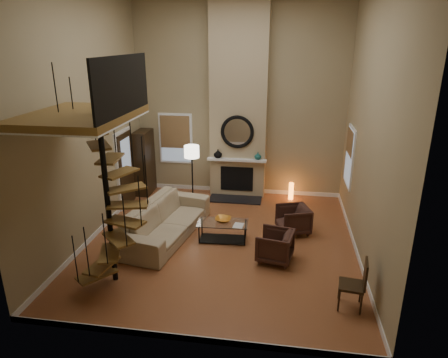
# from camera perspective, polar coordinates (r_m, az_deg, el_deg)

# --- Properties ---
(ground) EXTENTS (6.00, 6.50, 0.01)m
(ground) POSITION_cam_1_polar(r_m,az_deg,el_deg) (9.31, -0.38, -9.00)
(ground) COLOR #AE6538
(ground) RESTS_ON ground
(back_wall) EXTENTS (6.00, 0.02, 5.50)m
(back_wall) POSITION_cam_1_polar(r_m,az_deg,el_deg) (11.54, 2.19, 11.04)
(back_wall) COLOR #9D8C65
(back_wall) RESTS_ON ground
(front_wall) EXTENTS (6.00, 0.02, 5.50)m
(front_wall) POSITION_cam_1_polar(r_m,az_deg,el_deg) (5.28, -6.03, 0.81)
(front_wall) COLOR #9D8C65
(front_wall) RESTS_ON ground
(left_wall) EXTENTS (0.02, 6.50, 5.50)m
(left_wall) POSITION_cam_1_polar(r_m,az_deg,el_deg) (9.31, -19.15, 7.98)
(left_wall) COLOR #9D8C65
(left_wall) RESTS_ON ground
(right_wall) EXTENTS (0.02, 6.50, 5.50)m
(right_wall) POSITION_cam_1_polar(r_m,az_deg,el_deg) (8.43, 20.29, 6.75)
(right_wall) COLOR #9D8C65
(right_wall) RESTS_ON ground
(baseboard_back) EXTENTS (6.00, 0.02, 0.12)m
(baseboard_back) POSITION_cam_1_polar(r_m,az_deg,el_deg) (12.21, 2.03, -1.56)
(baseboard_back) COLOR white
(baseboard_back) RESTS_ON ground
(baseboard_front) EXTENTS (6.00, 0.02, 0.12)m
(baseboard_front) POSITION_cam_1_polar(r_m,az_deg,el_deg) (6.65, -5.13, -21.69)
(baseboard_front) COLOR white
(baseboard_front) RESTS_ON ground
(baseboard_left) EXTENTS (0.02, 6.50, 0.12)m
(baseboard_left) POSITION_cam_1_polar(r_m,az_deg,el_deg) (10.15, -17.43, -7.05)
(baseboard_left) COLOR white
(baseboard_left) RESTS_ON ground
(baseboard_right) EXTENTS (0.02, 6.50, 0.12)m
(baseboard_right) POSITION_cam_1_polar(r_m,az_deg,el_deg) (9.34, 18.31, -9.52)
(baseboard_right) COLOR white
(baseboard_right) RESTS_ON ground
(chimney_breast) EXTENTS (1.60, 0.38, 5.50)m
(chimney_breast) POSITION_cam_1_polar(r_m,az_deg,el_deg) (11.35, 2.08, 10.90)
(chimney_breast) COLOR tan
(chimney_breast) RESTS_ON ground
(hearth) EXTENTS (1.50, 0.60, 0.04)m
(hearth) POSITION_cam_1_polar(r_m,az_deg,el_deg) (11.61, 1.63, -2.91)
(hearth) COLOR black
(hearth) RESTS_ON ground
(firebox) EXTENTS (0.95, 0.02, 0.72)m
(firebox) POSITION_cam_1_polar(r_m,az_deg,el_deg) (11.69, 1.83, 0.03)
(firebox) COLOR black
(firebox) RESTS_ON chimney_breast
(mantel) EXTENTS (1.70, 0.18, 0.06)m
(mantel) POSITION_cam_1_polar(r_m,az_deg,el_deg) (11.43, 1.82, 2.74)
(mantel) COLOR white
(mantel) RESTS_ON chimney_breast
(mirror_frame) EXTENTS (0.94, 0.10, 0.94)m
(mirror_frame) POSITION_cam_1_polar(r_m,az_deg,el_deg) (11.28, 1.90, 6.72)
(mirror_frame) COLOR black
(mirror_frame) RESTS_ON chimney_breast
(mirror_disc) EXTENTS (0.80, 0.01, 0.80)m
(mirror_disc) POSITION_cam_1_polar(r_m,az_deg,el_deg) (11.29, 1.90, 6.73)
(mirror_disc) COLOR white
(mirror_disc) RESTS_ON chimney_breast
(vase_left) EXTENTS (0.24, 0.24, 0.25)m
(vase_left) POSITION_cam_1_polar(r_m,az_deg,el_deg) (11.50, -0.88, 3.65)
(vase_left) COLOR black
(vase_left) RESTS_ON mantel
(vase_right) EXTENTS (0.20, 0.20, 0.21)m
(vase_right) POSITION_cam_1_polar(r_m,az_deg,el_deg) (11.37, 4.85, 3.30)
(vase_right) COLOR #17534F
(vase_right) RESTS_ON mantel
(window_back) EXTENTS (1.02, 0.06, 1.52)m
(window_back) POSITION_cam_1_polar(r_m,az_deg,el_deg) (12.09, -6.92, 5.85)
(window_back) COLOR white
(window_back) RESTS_ON back_wall
(window_right) EXTENTS (0.06, 1.02, 1.52)m
(window_right) POSITION_cam_1_polar(r_m,az_deg,el_deg) (10.60, 17.49, 3.19)
(window_right) COLOR white
(window_right) RESTS_ON right_wall
(entry_door) EXTENTS (0.10, 1.05, 2.16)m
(entry_door) POSITION_cam_1_polar(r_m,az_deg,el_deg) (11.28, -13.89, 1.41)
(entry_door) COLOR white
(entry_door) RESTS_ON ground
(loft) EXTENTS (1.70, 2.20, 1.09)m
(loft) POSITION_cam_1_polar(r_m,az_deg,el_deg) (7.22, -19.27, 8.85)
(loft) COLOR brown
(loft) RESTS_ON left_wall
(spiral_stair) EXTENTS (1.47, 1.47, 4.06)m
(spiral_stair) POSITION_cam_1_polar(r_m,az_deg,el_deg) (7.49, -16.24, -2.05)
(spiral_stair) COLOR black
(spiral_stair) RESTS_ON ground
(hutch) EXTENTS (0.40, 0.85, 1.90)m
(hutch) POSITION_cam_1_polar(r_m,az_deg,el_deg) (12.11, -11.30, 2.35)
(hutch) COLOR black
(hutch) RESTS_ON ground
(sofa) EXTENTS (1.62, 3.05, 0.85)m
(sofa) POSITION_cam_1_polar(r_m,az_deg,el_deg) (9.54, -8.36, -5.81)
(sofa) COLOR tan
(sofa) RESTS_ON ground
(armchair_near) EXTENTS (0.90, 0.89, 0.65)m
(armchair_near) POSITION_cam_1_polar(r_m,az_deg,el_deg) (9.73, 10.21, -5.67)
(armchair_near) COLOR #3E231C
(armchair_near) RESTS_ON ground
(armchair_far) EXTENTS (0.83, 0.81, 0.65)m
(armchair_far) POSITION_cam_1_polar(r_m,az_deg,el_deg) (8.48, 7.72, -9.48)
(armchair_far) COLOR #3E231C
(armchair_far) RESTS_ON ground
(coffee_table) EXTENTS (1.19, 0.64, 0.44)m
(coffee_table) POSITION_cam_1_polar(r_m,az_deg,el_deg) (9.27, -0.18, -7.14)
(coffee_table) COLOR silver
(coffee_table) RESTS_ON ground
(bowl) EXTENTS (0.37, 0.37, 0.09)m
(bowl) POSITION_cam_1_polar(r_m,az_deg,el_deg) (9.22, -0.13, -5.81)
(bowl) COLOR orange
(bowl) RESTS_ON coffee_table
(book) EXTENTS (0.25, 0.32, 0.03)m
(book) POSITION_cam_1_polar(r_m,az_deg,el_deg) (9.01, 1.89, -6.69)
(book) COLOR gray
(book) RESTS_ON coffee_table
(floor_lamp) EXTENTS (0.41, 0.41, 1.71)m
(floor_lamp) POSITION_cam_1_polar(r_m,az_deg,el_deg) (10.85, -4.62, 3.23)
(floor_lamp) COLOR black
(floor_lamp) RESTS_ON ground
(accent_lamp) EXTENTS (0.14, 0.14, 0.49)m
(accent_lamp) POSITION_cam_1_polar(r_m,az_deg,el_deg) (11.74, 9.55, -1.71)
(accent_lamp) COLOR orange
(accent_lamp) RESTS_ON ground
(side_chair) EXTENTS (0.48, 0.46, 0.92)m
(side_chair) POSITION_cam_1_polar(r_m,az_deg,el_deg) (7.35, 18.46, -13.77)
(side_chair) COLOR black
(side_chair) RESTS_ON ground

